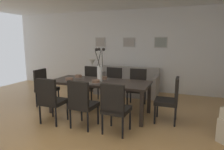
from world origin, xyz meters
TOP-DOWN VIEW (x-y plane):
  - ground_plane at (0.00, 0.00)m, footprint 9.00×9.00m
  - back_wall_panel at (0.00, 3.25)m, footprint 9.00×0.10m
  - dining_table at (-0.12, 0.87)m, footprint 2.20×0.90m
  - dining_chair_near_left at (-0.79, 0.01)m, footprint 0.45×0.45m
  - dining_chair_near_right at (-0.80, 1.70)m, footprint 0.46×0.46m
  - dining_chair_far_left at (-0.11, 0.03)m, footprint 0.47×0.47m
  - dining_chair_far_right at (-0.14, 1.71)m, footprint 0.47×0.47m
  - dining_chair_mid_left at (0.54, 0.02)m, footprint 0.46×0.46m
  - dining_chair_mid_right at (0.53, 1.72)m, footprint 0.46×0.46m
  - dining_chair_head_west at (-1.64, 0.86)m, footprint 0.45×0.45m
  - dining_chair_head_east at (1.40, 0.88)m, footprint 0.45×0.45m
  - centerpiece_vase at (-0.12, 0.87)m, footprint 0.21×0.23m
  - placemat_near_left at (-0.78, 0.66)m, footprint 0.32×0.32m
  - bowl_near_left at (-0.78, 0.66)m, footprint 0.17×0.17m
  - placemat_near_right at (-0.78, 1.07)m, footprint 0.32×0.32m
  - bowl_near_right at (-0.78, 1.07)m, footprint 0.17×0.17m
  - placemat_far_left at (-0.12, 0.66)m, footprint 0.32×0.32m
  - bowl_far_left at (-0.12, 0.66)m, footprint 0.17×0.17m
  - placemat_far_right at (-0.12, 1.07)m, footprint 0.32×0.32m
  - bowl_far_right at (-0.12, 1.07)m, footprint 0.17×0.17m
  - sofa at (-0.03, 2.70)m, footprint 1.88×0.84m
  - side_table at (-1.20, 2.66)m, footprint 0.36×0.36m
  - table_lamp at (-1.20, 2.66)m, footprint 0.22×0.22m
  - framed_picture_left at (-1.13, 3.18)m, footprint 0.36×0.03m
  - framed_picture_center at (-0.12, 3.18)m, footprint 0.39×0.03m
  - framed_picture_right at (0.89, 3.18)m, footprint 0.40×0.03m

SIDE VIEW (x-z plane):
  - ground_plane at x=0.00m, z-range 0.00..0.00m
  - side_table at x=-1.20m, z-range 0.00..0.52m
  - sofa at x=-0.03m, z-range -0.12..0.68m
  - dining_chair_near_left at x=-0.79m, z-range 0.05..0.97m
  - dining_chair_near_right at x=-0.80m, z-range 0.05..0.97m
  - dining_chair_far_left at x=-0.11m, z-range 0.05..0.97m
  - dining_chair_far_right at x=-0.14m, z-range 0.05..0.97m
  - dining_chair_mid_left at x=0.54m, z-range 0.05..0.97m
  - dining_chair_mid_right at x=0.53m, z-range 0.05..0.97m
  - dining_chair_head_west at x=-1.64m, z-range 0.05..0.97m
  - dining_chair_head_east at x=1.40m, z-range 0.05..0.97m
  - dining_table at x=-0.12m, z-range 0.30..1.04m
  - placemat_near_left at x=-0.78m, z-range 0.74..0.75m
  - placemat_near_right at x=-0.78m, z-range 0.74..0.75m
  - placemat_far_left at x=-0.12m, z-range 0.74..0.75m
  - placemat_far_right at x=-0.12m, z-range 0.74..0.75m
  - bowl_near_left at x=-0.78m, z-range 0.75..0.81m
  - bowl_near_right at x=-0.78m, z-range 0.75..0.81m
  - bowl_far_left at x=-0.12m, z-range 0.75..0.81m
  - bowl_far_right at x=-0.12m, z-range 0.75..0.81m
  - table_lamp at x=-1.20m, z-range 0.64..1.15m
  - centerpiece_vase at x=-0.12m, z-range 0.66..1.39m
  - back_wall_panel at x=0.00m, z-range 0.00..2.60m
  - framed_picture_left at x=-1.13m, z-range 1.42..1.73m
  - framed_picture_right at x=0.89m, z-range 1.41..1.74m
  - framed_picture_center at x=-0.12m, z-range 1.42..1.72m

